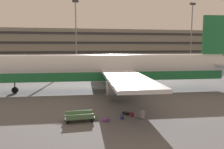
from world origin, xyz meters
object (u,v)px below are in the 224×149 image
at_px(airliner, 111,69).
at_px(suitcase_teal, 106,120).
at_px(suitcase_scuffed, 126,113).
at_px(backpack_silver, 122,117).
at_px(baggage_cart, 79,117).
at_px(suitcase_small, 142,114).
at_px(backpack_black, 132,115).

xyz_separation_m(airliner, suitcase_teal, (-3.32, -13.58, -3.19)).
bearing_deg(suitcase_teal, suitcase_scuffed, 34.36).
height_order(backpack_silver, baggage_cart, baggage_cart).
xyz_separation_m(suitcase_small, backpack_black, (-0.78, 0.68, -0.20)).
bearing_deg(suitcase_teal, suitcase_small, 0.77).
height_order(suitcase_small, backpack_silver, suitcase_small).
relative_size(suitcase_teal, suitcase_small, 0.72).
bearing_deg(backpack_silver, suitcase_teal, -172.63).
bearing_deg(suitcase_small, suitcase_teal, -179.23).
relative_size(airliner, backpack_silver, 84.27).
height_order(suitcase_scuffed, backpack_silver, backpack_silver).
bearing_deg(suitcase_small, baggage_cart, 175.50).
relative_size(suitcase_teal, backpack_black, 1.41).
bearing_deg(suitcase_small, suitcase_scuffed, 125.56).
relative_size(suitcase_scuffed, baggage_cart, 0.24).
distance_m(suitcase_scuffed, backpack_silver, 1.64).
distance_m(suitcase_teal, suitcase_scuffed, 2.87).
bearing_deg(airliner, suitcase_scuffed, -94.58).
height_order(suitcase_small, baggage_cart, suitcase_small).
bearing_deg(airliner, suitcase_teal, -103.76).
xyz_separation_m(suitcase_small, suitcase_scuffed, (-1.12, 1.57, -0.31)).
bearing_deg(suitcase_small, airliner, 90.70).
xyz_separation_m(airliner, suitcase_scuffed, (-0.96, -11.96, -3.21)).
bearing_deg(airliner, suitcase_small, -89.30).
bearing_deg(baggage_cart, suitcase_scuffed, 13.44).
height_order(suitcase_scuffed, baggage_cart, baggage_cart).
bearing_deg(suitcase_scuffed, baggage_cart, -166.56).
bearing_deg(baggage_cart, suitcase_teal, -12.33).
xyz_separation_m(suitcase_teal, suitcase_small, (3.49, 0.05, 0.29)).
xyz_separation_m(backpack_black, backpack_silver, (-1.16, -0.53, -0.01)).
distance_m(suitcase_scuffed, baggage_cart, 4.81).
distance_m(suitcase_small, suitcase_scuffed, 1.96).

